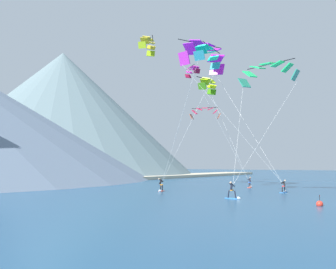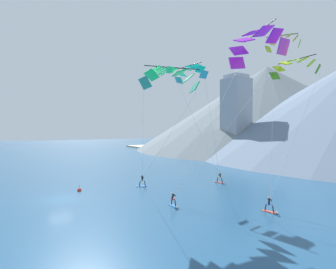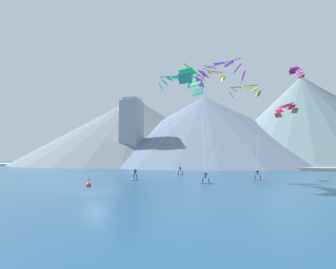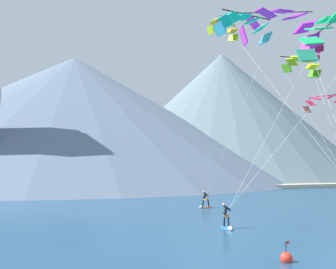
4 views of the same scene
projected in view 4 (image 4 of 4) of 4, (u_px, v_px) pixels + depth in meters
name	position (u px, v px, depth m)	size (l,w,h in m)	color
kitesurfer_near_trail	(204.00, 203.00, 37.72)	(1.77, 0.98, 1.76)	#E54C33
kitesurfer_mid_center	(227.00, 221.00, 25.25)	(0.66, 1.78, 1.80)	#337FDB
parafoil_kite_near_lead	(279.00, 24.00, 40.68)	(9.27, 13.69, 20.05)	#CB2BC7
parafoil_kite_near_trail	(243.00, 26.00, 33.49)	(5.87, 7.22, 16.30)	#2EA4BA
parafoil_kite_mid_center	(331.00, 31.00, 29.02)	(10.29, 7.57, 14.44)	teal
parafoil_kite_far_left	(302.00, 65.00, 43.46)	(5.73, 7.28, 15.72)	#449417
parafoil_kite_distant_high_outer	(317.00, 48.00, 56.85)	(3.88, 4.78, 1.75)	maroon
parafoil_kite_distant_low_drift	(324.00, 101.00, 50.42)	(3.60, 5.55, 2.23)	#BB6247
parafoil_kite_distant_mid_solo	(224.00, 27.00, 48.41)	(5.06, 3.70, 2.34)	#9DC41E
race_marker_buoy	(286.00, 258.00, 16.58)	(0.56, 0.56, 1.02)	red
shoreline_strip	(116.00, 189.00, 63.21)	(180.00, 10.00, 0.70)	beige
shore_building_harbour_front	(160.00, 174.00, 70.54)	(8.35, 5.85, 5.38)	beige
shore_building_promenade_mid	(119.00, 176.00, 65.62)	(9.90, 6.74, 4.81)	silver
mountain_peak_west_ridge	(222.00, 116.00, 116.38)	(84.23, 84.23, 39.53)	slate
mountain_peak_east_shoulder	(73.00, 118.00, 106.81)	(121.73, 121.73, 35.43)	slate
mountain_peak_far_spur	(68.00, 131.00, 100.00)	(96.41, 96.41, 27.15)	slate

